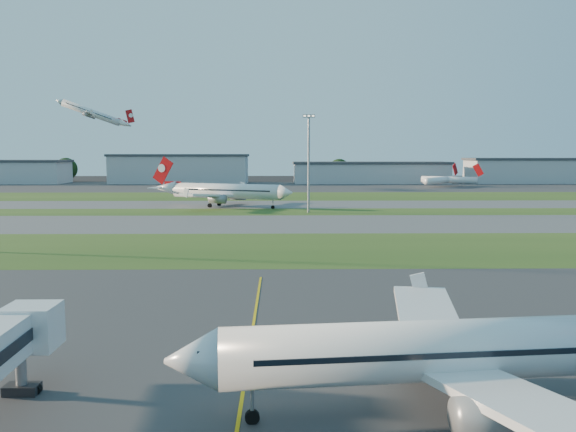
{
  "coord_description": "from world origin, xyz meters",
  "views": [
    {
      "loc": [
        7.49,
        -40.05,
        15.8
      ],
      "look_at": [
        8.58,
        38.13,
        7.0
      ],
      "focal_mm": 35.0,
      "sensor_mm": 36.0,
      "label": 1
    }
  ],
  "objects_px": {
    "mini_jet_far": "(450,180)",
    "light_mast_centre": "(309,157)",
    "airliner_taxiing": "(225,191)",
    "airliner_parked": "(464,351)",
    "mini_jet_near": "(441,180)"
  },
  "relations": [
    {
      "from": "mini_jet_far",
      "to": "light_mast_centre",
      "type": "xyz_separation_m",
      "value": [
        -72.51,
        -115.62,
        11.53
      ]
    },
    {
      "from": "airliner_taxiing",
      "to": "mini_jet_far",
      "type": "relative_size",
      "value": 1.54
    },
    {
      "from": "airliner_parked",
      "to": "mini_jet_far",
      "type": "height_order",
      "value": "airliner_parked"
    },
    {
      "from": "airliner_taxiing",
      "to": "light_mast_centre",
      "type": "relative_size",
      "value": 1.55
    },
    {
      "from": "mini_jet_near",
      "to": "light_mast_centre",
      "type": "height_order",
      "value": "light_mast_centre"
    },
    {
      "from": "light_mast_centre",
      "to": "mini_jet_near",
      "type": "bearing_deg",
      "value": 58.93
    },
    {
      "from": "airliner_taxiing",
      "to": "mini_jet_near",
      "type": "height_order",
      "value": "airliner_taxiing"
    },
    {
      "from": "mini_jet_near",
      "to": "airliner_taxiing",
      "type": "bearing_deg",
      "value": -177.58
    },
    {
      "from": "mini_jet_near",
      "to": "airliner_parked",
      "type": "bearing_deg",
      "value": -149.79
    },
    {
      "from": "mini_jet_far",
      "to": "light_mast_centre",
      "type": "height_order",
      "value": "light_mast_centre"
    },
    {
      "from": "airliner_parked",
      "to": "mini_jet_far",
      "type": "bearing_deg",
      "value": 67.87
    },
    {
      "from": "light_mast_centre",
      "to": "airliner_parked",
      "type": "bearing_deg",
      "value": -88.23
    },
    {
      "from": "airliner_taxiing",
      "to": "mini_jet_far",
      "type": "xyz_separation_m",
      "value": [
        96.15,
        99.71,
        -1.34
      ]
    },
    {
      "from": "airliner_parked",
      "to": "mini_jet_far",
      "type": "distance_m",
      "value": 241.2
    },
    {
      "from": "airliner_taxiing",
      "to": "airliner_parked",
      "type": "bearing_deg",
      "value": 123.37
    }
  ]
}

